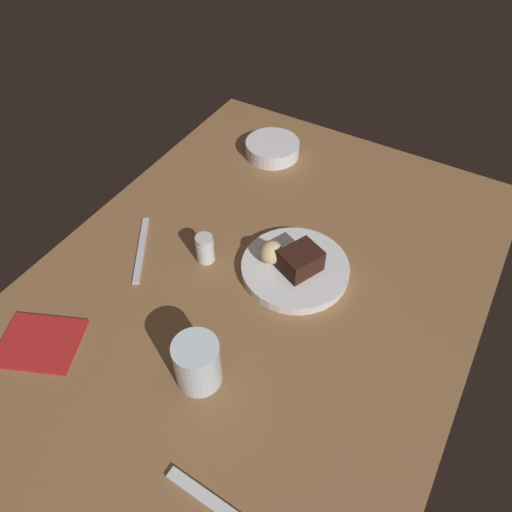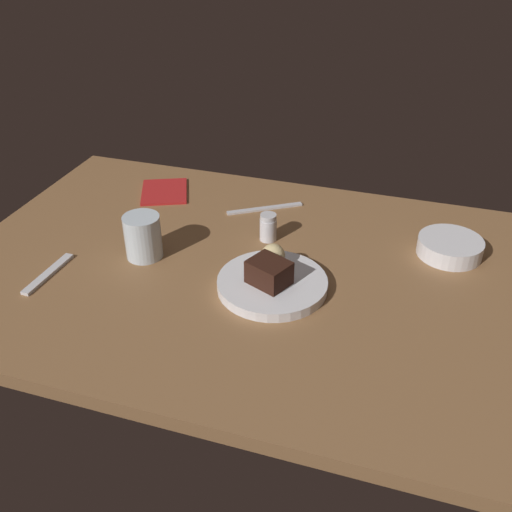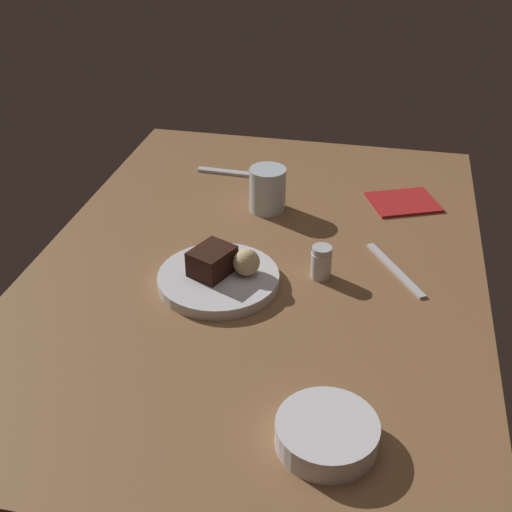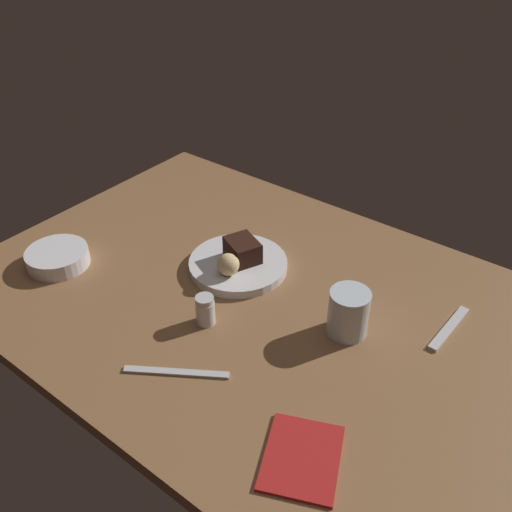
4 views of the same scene
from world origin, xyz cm
name	(u,v)px [view 4 (image 4 of 4)]	position (x,y,z in cm)	size (l,w,h in cm)	color
dining_table	(254,301)	(0.00, 0.00, 1.50)	(120.00, 84.00, 3.00)	brown
dessert_plate	(238,264)	(-8.77, 5.51, 4.02)	(21.88, 21.88, 2.04)	silver
chocolate_cake_slice	(242,250)	(-8.39, 6.69, 7.46)	(7.56, 6.11, 4.83)	black
bread_roll	(228,264)	(-7.46, 0.63, 7.47)	(4.85, 4.85, 4.85)	#DBC184
salt_shaker	(205,310)	(-2.63, -12.16, 6.11)	(3.82, 3.82, 6.31)	silver
water_glass	(348,313)	(20.70, 2.38, 7.77)	(7.82, 7.82, 9.54)	silver
side_bowl	(58,258)	(-41.69, -17.96, 4.86)	(13.78, 13.78, 3.71)	silver
dessert_spoon	(449,328)	(36.29, 15.04, 3.35)	(15.00, 1.80, 0.70)	silver
butter_knife	(176,372)	(2.17, -25.47, 3.25)	(19.00, 1.40, 0.50)	silver
folded_napkin	(302,458)	(29.62, -26.35, 3.30)	(11.45, 14.11, 0.60)	#B21E1E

